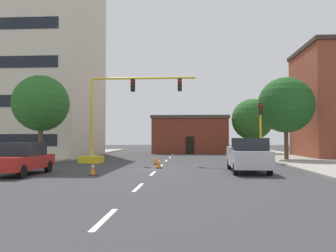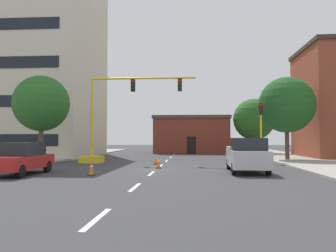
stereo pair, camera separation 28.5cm
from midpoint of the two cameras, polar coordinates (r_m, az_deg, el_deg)
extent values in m
plane|color=#38383A|center=(22.62, -2.05, -7.03)|extent=(160.00, 160.00, 0.00)
cube|color=#9E998E|center=(33.56, -21.20, -5.14)|extent=(6.00, 56.00, 0.14)
cube|color=#9E998E|center=(31.96, 21.17, -5.30)|extent=(6.00, 56.00, 0.14)
cube|color=silver|center=(8.93, -11.27, -14.73)|extent=(0.16, 2.40, 0.01)
cube|color=silver|center=(14.24, -5.49, -9.97)|extent=(0.16, 2.40, 0.01)
cube|color=silver|center=(19.65, -2.93, -7.77)|extent=(0.16, 2.40, 0.01)
cube|color=silver|center=(25.10, -1.48, -6.52)|extent=(0.16, 2.40, 0.01)
cube|color=silver|center=(30.57, -0.56, -5.72)|extent=(0.16, 2.40, 0.01)
cube|color=silver|center=(36.05, 0.08, -5.16)|extent=(0.16, 2.40, 0.01)
cube|color=silver|center=(41.53, 0.55, -4.74)|extent=(0.16, 2.40, 0.01)
cube|color=beige|center=(42.29, -22.73, 10.21)|extent=(15.32, 12.38, 21.65)
cube|color=brown|center=(48.58, 3.45, -1.69)|extent=(9.72, 9.86, 4.51)
cube|color=#4C4238|center=(48.65, 3.45, 1.20)|extent=(10.02, 10.16, 0.40)
cube|color=black|center=(43.62, 3.44, -3.17)|extent=(1.10, 0.06, 2.20)
cube|color=yellow|center=(28.46, -12.76, -5.40)|extent=(1.80, 1.20, 0.55)
cylinder|color=yellow|center=(28.46, -12.70, 1.40)|extent=(0.20, 0.20, 6.20)
cylinder|color=yellow|center=(27.94, -4.38, 7.83)|extent=(8.30, 0.16, 0.16)
cube|color=black|center=(27.97, -6.07, 6.63)|extent=(0.32, 0.36, 0.95)
sphere|color=red|center=(27.83, -6.14, 7.24)|extent=(0.20, 0.20, 0.20)
sphere|color=#38280A|center=(27.79, -6.14, 6.67)|extent=(0.20, 0.20, 0.20)
sphere|color=black|center=(27.75, -6.14, 6.10)|extent=(0.20, 0.20, 0.20)
cube|color=black|center=(27.60, 1.65, 6.73)|extent=(0.32, 0.36, 0.95)
sphere|color=red|center=(27.45, 1.63, 7.36)|extent=(0.20, 0.20, 0.20)
sphere|color=#38280A|center=(27.41, 1.64, 6.78)|extent=(0.20, 0.20, 0.20)
sphere|color=black|center=(27.37, 1.64, 6.21)|extent=(0.20, 0.20, 0.20)
cylinder|color=yellow|center=(28.77, 14.67, -1.11)|extent=(0.14, 0.14, 4.80)
cube|color=black|center=(28.86, 14.64, 2.72)|extent=(0.32, 0.36, 0.95)
sphere|color=red|center=(28.70, 14.71, 3.29)|extent=(0.20, 0.20, 0.20)
sphere|color=#38280A|center=(28.68, 14.71, 2.74)|extent=(0.20, 0.20, 0.20)
sphere|color=black|center=(28.65, 14.72, 2.18)|extent=(0.20, 0.20, 0.20)
cylinder|color=#4C3823|center=(44.80, 13.52, -2.95)|extent=(0.36, 0.36, 2.41)
sphere|color=#286023|center=(44.85, 13.49, 1.08)|extent=(5.18, 5.18, 5.18)
cylinder|color=brown|center=(27.81, -20.47, -2.84)|extent=(0.36, 0.36, 3.03)
sphere|color=#286023|center=(27.93, -20.39, 3.51)|extent=(4.21, 4.21, 4.21)
cylinder|color=#4C3823|center=(32.04, 18.60, -2.70)|extent=(0.36, 0.36, 3.07)
sphere|color=#1E511E|center=(32.17, 18.53, 3.30)|extent=(4.88, 4.88, 4.88)
cube|color=#BCBCC1|center=(20.90, 12.53, -5.15)|extent=(2.12, 5.44, 0.95)
cube|color=#1E2328|center=(19.98, 12.85, -2.93)|extent=(1.88, 1.84, 0.70)
cube|color=#BCBCC1|center=(22.05, 12.11, -3.55)|extent=(2.06, 2.85, 0.16)
cylinder|color=black|center=(19.27, 15.94, -6.81)|extent=(0.24, 0.68, 0.68)
cylinder|color=black|center=(19.01, 10.57, -6.92)|extent=(0.24, 0.68, 0.68)
cylinder|color=black|center=(22.87, 14.18, -6.06)|extent=(0.24, 0.68, 0.68)
cylinder|color=black|center=(22.66, 9.65, -6.13)|extent=(0.24, 0.68, 0.68)
cube|color=#B21E19|center=(20.38, -23.28, -5.47)|extent=(1.93, 4.53, 0.70)
cube|color=#1E2328|center=(20.44, -23.12, -3.50)|extent=(1.74, 2.33, 0.70)
cylinder|color=black|center=(22.14, -23.33, -6.09)|extent=(0.23, 0.68, 0.68)
cylinder|color=black|center=(21.42, -19.40, -6.28)|extent=(0.23, 0.68, 0.68)
cylinder|color=black|center=(18.68, -23.25, -6.88)|extent=(0.23, 0.68, 0.68)
cube|color=black|center=(22.97, -1.83, -6.90)|extent=(0.36, 0.36, 0.04)
cone|color=orange|center=(22.95, -1.83, -6.02)|extent=(0.28, 0.28, 0.67)
cylinder|color=white|center=(22.94, -1.83, -5.82)|extent=(0.19, 0.19, 0.08)
cube|color=black|center=(26.33, -2.33, -6.28)|extent=(0.36, 0.36, 0.04)
cone|color=orange|center=(26.30, -2.33, -5.47)|extent=(0.28, 0.28, 0.71)
cylinder|color=white|center=(26.30, -2.33, -5.28)|extent=(0.19, 0.19, 0.08)
cube|color=black|center=(19.11, -12.67, -7.84)|extent=(0.36, 0.36, 0.04)
cone|color=orange|center=(19.07, -12.66, -6.73)|extent=(0.28, 0.28, 0.70)
cylinder|color=white|center=(19.07, -12.65, -6.48)|extent=(0.19, 0.19, 0.08)
camera|label=1|loc=(0.14, -90.30, 0.01)|focal=37.15mm
camera|label=2|loc=(0.14, 89.70, -0.01)|focal=37.15mm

